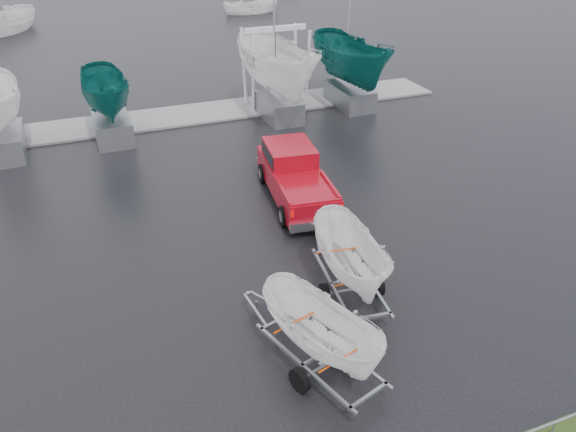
{
  "coord_description": "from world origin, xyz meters",
  "views": [
    {
      "loc": [
        -4.17,
        -14.67,
        10.0
      ],
      "look_at": [
        1.4,
        -0.49,
        1.2
      ],
      "focal_mm": 35.0,
      "sensor_mm": 36.0,
      "label": 1
    }
  ],
  "objects_px": {
    "trailer_hitched": "(354,219)",
    "boat_hoist": "(275,55)",
    "trailer_parked": "(323,291)",
    "pickup_truck": "(294,173)"
  },
  "relations": [
    {
      "from": "trailer_hitched",
      "to": "boat_hoist",
      "type": "bearing_deg",
      "value": 84.0
    },
    {
      "from": "trailer_parked",
      "to": "boat_hoist",
      "type": "relative_size",
      "value": 1.05
    },
    {
      "from": "trailer_hitched",
      "to": "boat_hoist",
      "type": "height_order",
      "value": "trailer_hitched"
    },
    {
      "from": "trailer_parked",
      "to": "pickup_truck",
      "type": "bearing_deg",
      "value": 54.99
    },
    {
      "from": "trailer_parked",
      "to": "boat_hoist",
      "type": "height_order",
      "value": "trailer_parked"
    },
    {
      "from": "pickup_truck",
      "to": "trailer_parked",
      "type": "relative_size",
      "value": 1.31
    },
    {
      "from": "trailer_hitched",
      "to": "boat_hoist",
      "type": "xyz_separation_m",
      "value": [
        3.85,
        16.36,
        0.18
      ]
    },
    {
      "from": "pickup_truck",
      "to": "trailer_hitched",
      "type": "bearing_deg",
      "value": -90.0
    },
    {
      "from": "trailer_hitched",
      "to": "trailer_parked",
      "type": "xyz_separation_m",
      "value": [
        -1.99,
        -2.37,
        -0.14
      ]
    },
    {
      "from": "boat_hoist",
      "to": "trailer_hitched",
      "type": "bearing_deg",
      "value": -103.24
    }
  ]
}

